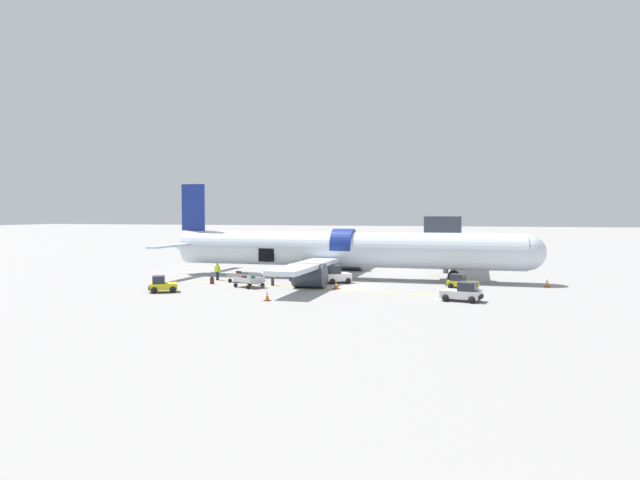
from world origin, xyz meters
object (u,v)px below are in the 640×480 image
object	(u,v)px
suitcase_on_tarmac_upright	(212,281)
ground_crew_driver	(217,271)
airplane	(339,250)
baggage_tug_spare	(461,283)
baggage_tug_lead	(463,293)
baggage_cart_loading	(244,277)
ground_crew_loader_b	(273,276)
baggage_tug_rear	(336,276)
ground_crew_loader_a	(290,272)
baggage_cart_queued	(249,282)
baggage_tug_mid	(162,285)

from	to	relation	value
suitcase_on_tarmac_upright	ground_crew_driver	bearing A→B (deg)	106.49
airplane	baggage_tug_spare	size ratio (longest dim) A/B	13.58
baggage_tug_lead	ground_crew_driver	xyz separation A→B (m)	(-24.35, 7.52, 0.25)
baggage_cart_loading	ground_crew_loader_b	distance (m)	4.09
baggage_cart_loading	baggage_tug_spare	bearing A→B (deg)	1.26
baggage_tug_rear	baggage_tug_spare	bearing A→B (deg)	-6.02
ground_crew_loader_a	suitcase_on_tarmac_upright	distance (m)	7.79
baggage_tug_spare	airplane	bearing A→B (deg)	157.14
baggage_tug_spare	suitcase_on_tarmac_upright	size ratio (longest dim) A/B	4.07
baggage_cart_queued	ground_crew_loader_b	bearing A→B (deg)	48.04
baggage_cart_loading	baggage_tug_rear	bearing A→B (deg)	10.82
baggage_tug_spare	ground_crew_driver	world-z (taller)	ground_crew_driver
baggage_tug_lead	baggage_tug_rear	bearing A→B (deg)	145.36
baggage_tug_mid	baggage_tug_spare	size ratio (longest dim) A/B	0.93
airplane	baggage_tug_spare	xyz separation A→B (m)	(12.50, -5.27, -2.36)
baggage_cart_queued	ground_crew_loader_a	world-z (taller)	ground_crew_loader_a
airplane	baggage_tug_spare	bearing A→B (deg)	-22.86
ground_crew_loader_b	ground_crew_driver	distance (m)	7.41
baggage_tug_mid	baggage_tug_rear	world-z (taller)	baggage_tug_rear
baggage_tug_mid	baggage_tug_spare	xyz separation A→B (m)	(24.63, 9.01, -0.03)
baggage_tug_lead	baggage_tug_rear	distance (m)	14.78
baggage_tug_rear	baggage_tug_spare	world-z (taller)	baggage_tug_rear
airplane	baggage_tug_mid	size ratio (longest dim) A/B	14.56
ground_crew_loader_a	ground_crew_driver	xyz separation A→B (m)	(-7.38, -1.25, -0.04)
baggage_tug_lead	ground_crew_driver	distance (m)	25.49
airplane	ground_crew_driver	world-z (taller)	airplane
baggage_tug_lead	suitcase_on_tarmac_upright	distance (m)	23.90
baggage_tug_rear	ground_crew_driver	world-z (taller)	baggage_tug_rear
airplane	baggage_tug_mid	world-z (taller)	airplane
baggage_tug_spare	suitcase_on_tarmac_upright	xyz separation A→B (m)	(-23.12, -2.63, -0.26)
airplane	suitcase_on_tarmac_upright	world-z (taller)	airplane
airplane	ground_crew_loader_a	world-z (taller)	airplane
airplane	ground_crew_loader_b	bearing A→B (deg)	-121.38
baggage_tug_lead	baggage_tug_rear	world-z (taller)	baggage_tug_rear
ground_crew_driver	baggage_tug_mid	bearing A→B (deg)	-93.79
baggage_tug_mid	baggage_cart_loading	distance (m)	9.40
baggage_tug_rear	ground_crew_loader_b	size ratio (longest dim) A/B	1.76
ground_crew_loader_a	ground_crew_loader_b	xyz separation A→B (m)	(-0.45, -3.87, -0.06)
airplane	baggage_cart_queued	xyz separation A→B (m)	(-6.17, -9.28, -2.43)
baggage_cart_loading	ground_crew_loader_b	world-z (taller)	ground_crew_loader_b
baggage_tug_lead	airplane	bearing A→B (deg)	135.94
baggage_tug_mid	suitcase_on_tarmac_upright	size ratio (longest dim) A/B	3.79
ground_crew_loader_a	airplane	bearing A→B (deg)	41.44
ground_crew_loader_a	baggage_tug_rear	bearing A→B (deg)	-4.43
ground_crew_driver	suitcase_on_tarmac_upright	xyz separation A→B (m)	(0.89, -3.00, -0.60)
baggage_tug_lead	baggage_tug_spare	bearing A→B (deg)	92.70
baggage_tug_mid	ground_crew_driver	world-z (taller)	ground_crew_driver
baggage_cart_loading	ground_crew_driver	distance (m)	3.40
baggage_tug_spare	baggage_tug_rear	bearing A→B (deg)	173.98
baggage_cart_queued	airplane	bearing A→B (deg)	56.38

